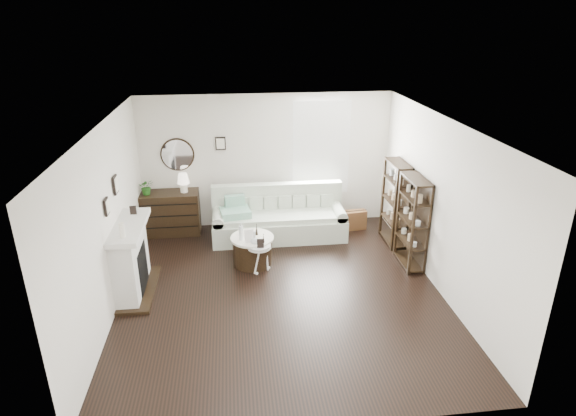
{
  "coord_description": "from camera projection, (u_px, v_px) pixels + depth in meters",
  "views": [
    {
      "loc": [
        -0.68,
        -6.57,
        4.13
      ],
      "look_at": [
        0.2,
        0.8,
        1.11
      ],
      "focal_mm": 30.0,
      "sensor_mm": 36.0,
      "label": 1
    }
  ],
  "objects": [
    {
      "name": "bottle_drum",
      "position": [
        241.0,
        231.0,
        8.18
      ],
      "size": [
        0.07,
        0.07,
        0.32
      ],
      "primitive_type": "cylinder",
      "color": "silver",
      "rests_on": "drum_table"
    },
    {
      "name": "table_lamp",
      "position": [
        183.0,
        183.0,
        9.37
      ],
      "size": [
        0.31,
        0.31,
        0.38
      ],
      "primitive_type": null,
      "rotation": [
        0.0,
        0.0,
        -0.35
      ],
      "color": "white",
      "rests_on": "dresser"
    },
    {
      "name": "suitcase",
      "position": [
        351.0,
        220.0,
        9.81
      ],
      "size": [
        0.61,
        0.26,
        0.4
      ],
      "primitive_type": "cube",
      "rotation": [
        0.0,
        0.0,
        0.1
      ],
      "color": "brown",
      "rests_on": "ground"
    },
    {
      "name": "sofa",
      "position": [
        279.0,
        220.0,
        9.48
      ],
      "size": [
        2.58,
        0.89,
        1.0
      ],
      "color": "beige",
      "rests_on": "ground"
    },
    {
      "name": "dresser",
      "position": [
        167.0,
        213.0,
        9.56
      ],
      "size": [
        1.29,
        0.55,
        0.86
      ],
      "color": "black",
      "rests_on": "ground"
    },
    {
      "name": "shelf_unit_near",
      "position": [
        412.0,
        222.0,
        8.23
      ],
      "size": [
        0.3,
        0.8,
        1.6
      ],
      "color": "black",
      "rests_on": "ground"
    },
    {
      "name": "card_frame_ped",
      "position": [
        260.0,
        243.0,
        7.99
      ],
      "size": [
        0.12,
        0.05,
        0.15
      ],
      "primitive_type": "cube",
      "rotation": [
        -0.21,
        0.0,
        -0.04
      ],
      "color": "black",
      "rests_on": "pedestal_table"
    },
    {
      "name": "card_frame_drum",
      "position": [
        249.0,
        236.0,
        8.11
      ],
      "size": [
        0.18,
        0.09,
        0.22
      ],
      "primitive_type": "cube",
      "rotation": [
        -0.21,
        0.0,
        0.21
      ],
      "color": "white",
      "rests_on": "drum_table"
    },
    {
      "name": "potted_plant",
      "position": [
        147.0,
        187.0,
        9.26
      ],
      "size": [
        0.32,
        0.29,
        0.31
      ],
      "primitive_type": "imported",
      "rotation": [
        0.0,
        0.0,
        0.19
      ],
      "color": "#25621C",
      "rests_on": "dresser"
    },
    {
      "name": "eiffel_ped",
      "position": [
        264.0,
        239.0,
        8.12
      ],
      "size": [
        0.11,
        0.11,
        0.17
      ],
      "primitive_type": null,
      "rotation": [
        0.0,
        0.0,
        -0.11
      ],
      "color": "black",
      "rests_on": "pedestal_table"
    },
    {
      "name": "drum_table",
      "position": [
        253.0,
        250.0,
        8.43
      ],
      "size": [
        0.75,
        0.75,
        0.52
      ],
      "rotation": [
        0.0,
        0.0,
        0.27
      ],
      "color": "black",
      "rests_on": "ground"
    },
    {
      "name": "eiffel_drum",
      "position": [
        257.0,
        230.0,
        8.35
      ],
      "size": [
        0.12,
        0.12,
        0.2
      ],
      "primitive_type": null,
      "rotation": [
        0.0,
        0.0,
        -0.01
      ],
      "color": "black",
      "rests_on": "drum_table"
    },
    {
      "name": "quilt",
      "position": [
        235.0,
        213.0,
        9.18
      ],
      "size": [
        0.62,
        0.53,
        0.14
      ],
      "primitive_type": "cube",
      "rotation": [
        0.0,
        0.0,
        0.16
      ],
      "color": "#289273",
      "rests_on": "sofa"
    },
    {
      "name": "flask_ped",
      "position": [
        255.0,
        238.0,
        8.08
      ],
      "size": [
        0.13,
        0.13,
        0.24
      ],
      "primitive_type": null,
      "color": "silver",
      "rests_on": "pedestal_table"
    },
    {
      "name": "pedestal_table",
      "position": [
        259.0,
        247.0,
        8.13
      ],
      "size": [
        0.41,
        0.41,
        0.49
      ],
      "rotation": [
        0.0,
        0.0,
        -0.37
      ],
      "color": "silver",
      "rests_on": "ground"
    },
    {
      "name": "room",
      "position": [
        303.0,
        149.0,
        9.64
      ],
      "size": [
        5.5,
        5.5,
        5.5
      ],
      "color": "black",
      "rests_on": "ground"
    },
    {
      "name": "fireplace",
      "position": [
        132.0,
        261.0,
        7.5
      ],
      "size": [
        0.5,
        1.4,
        1.84
      ],
      "color": "silver",
      "rests_on": "ground"
    },
    {
      "name": "shelf_unit_far",
      "position": [
        395.0,
        203.0,
        9.06
      ],
      "size": [
        0.3,
        0.8,
        1.6
      ],
      "color": "black",
      "rests_on": "ground"
    }
  ]
}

